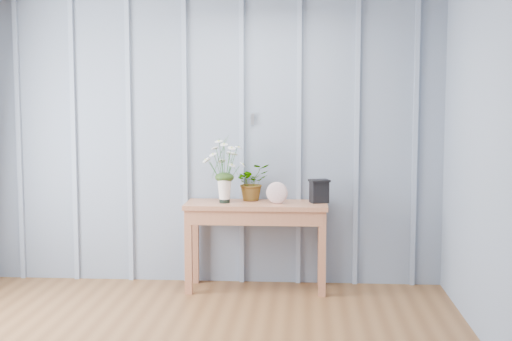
# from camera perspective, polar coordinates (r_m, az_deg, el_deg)

# --- Properties ---
(room_shell) EXTENTS (4.00, 4.50, 2.50)m
(room_shell) POSITION_cam_1_polar(r_m,az_deg,el_deg) (4.96, -5.49, 9.86)
(room_shell) COLOR gray
(room_shell) RESTS_ON ground
(sideboard) EXTENTS (1.20, 0.45, 0.75)m
(sideboard) POSITION_cam_1_polar(r_m,az_deg,el_deg) (6.06, 0.03, -3.67)
(sideboard) COLOR #A76444
(sideboard) RESTS_ON ground
(daisy_vase) EXTENTS (0.39, 0.30, 0.56)m
(daisy_vase) POSITION_cam_1_polar(r_m,az_deg,el_deg) (6.00, -2.55, 0.71)
(daisy_vase) COLOR black
(daisy_vase) RESTS_ON sideboard
(spider_plant) EXTENTS (0.37, 0.36, 0.32)m
(spider_plant) POSITION_cam_1_polar(r_m,az_deg,el_deg) (6.16, -0.32, -0.93)
(spider_plant) COLOR #203A12
(spider_plant) RESTS_ON sideboard
(felt_disc_vessel) EXTENTS (0.19, 0.08, 0.18)m
(felt_disc_vessel) POSITION_cam_1_polar(r_m,az_deg,el_deg) (5.97, 1.69, -1.80)
(felt_disc_vessel) COLOR #925665
(felt_disc_vessel) RESTS_ON sideboard
(carved_box) EXTENTS (0.19, 0.17, 0.20)m
(carved_box) POSITION_cam_1_polar(r_m,az_deg,el_deg) (6.05, 5.08, -1.63)
(carved_box) COLOR black
(carved_box) RESTS_ON sideboard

